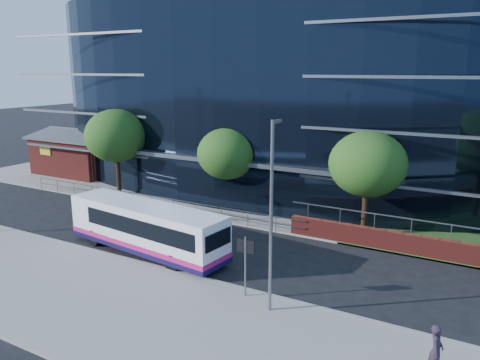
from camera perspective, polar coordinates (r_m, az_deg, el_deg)
The scene contains 16 objects.
ground at distance 25.05m, azimuth -6.79°, elevation -10.35°, with size 200.00×200.00×0.00m, color black.
pavement_near at distance 21.60m, azimuth -14.83°, elevation -14.58°, with size 80.00×8.00×0.15m, color gray.
kerb at distance 24.29m, azimuth -8.20°, elevation -10.98°, with size 80.00×0.25×0.16m, color gray.
yellow_line_outer at distance 24.46m, azimuth -7.90°, elevation -10.97°, with size 80.00×0.08×0.01m, color gold.
yellow_line_inner at distance 24.57m, azimuth -7.69°, elevation -10.85°, with size 80.00×0.08×0.01m, color gold.
far_forecourt at distance 36.78m, azimuth -4.34°, elevation -2.42°, with size 50.00×8.00×0.10m, color gray.
glass_office at distance 43.13m, azimuth 5.10°, elevation 10.62°, with size 44.00×23.10×16.00m.
brick_pavilion at distance 48.55m, azimuth -18.68°, elevation 3.07°, with size 8.60×6.66×4.40m.
guard_railings at distance 34.66m, azimuth -10.78°, elevation -2.29°, with size 24.00×0.05×1.10m.
street_sign at distance 20.74m, azimuth 0.68°, elevation -8.98°, with size 0.85×0.09×2.80m.
tree_far_a at distance 38.61m, azimuth -14.87°, elevation 5.23°, with size 4.95×4.95×6.98m.
tree_far_b at distance 33.05m, azimuth -1.55°, elevation 3.21°, with size 4.29×4.29×6.05m.
tree_far_c at distance 28.77m, azimuth 15.30°, elevation 1.87°, with size 4.62×4.62×6.51m.
streetlight_east at distance 18.83m, azimuth 3.86°, elevation -3.95°, with size 0.15×0.77×8.00m.
city_bus at distance 26.49m, azimuth -11.25°, elevation -5.76°, with size 10.44×3.52×2.77m.
pedestrian at distance 17.51m, azimuth 22.78°, elevation -18.63°, with size 0.66×0.43×1.81m, color #281E2D.
Camera 1 is at (13.65, -18.45, 10.04)m, focal length 35.00 mm.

